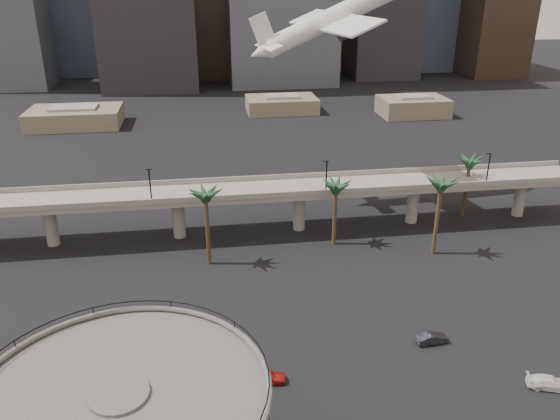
{
  "coord_description": "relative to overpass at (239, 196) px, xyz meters",
  "views": [
    {
      "loc": [
        -6.01,
        -36.08,
        43.85
      ],
      "look_at": [
        3.45,
        28.0,
        15.86
      ],
      "focal_mm": 35.0,
      "sensor_mm": 36.0,
      "label": 1
    }
  ],
  "objects": [
    {
      "name": "overpass",
      "position": [
        0.0,
        0.0,
        0.0
      ],
      "size": [
        130.0,
        9.3,
        14.7
      ],
      "color": "slate",
      "rests_on": "ground"
    },
    {
      "name": "palm_trees",
      "position": [
        21.48,
        -7.53,
        3.96
      ],
      "size": [
        54.4,
        18.4,
        14.0
      ],
      "color": "#4B3920",
      "rests_on": "ground"
    },
    {
      "name": "low_buildings",
      "position": [
        6.89,
        87.3,
        -4.48
      ],
      "size": [
        135.0,
        27.5,
        6.8
      ],
      "color": "#665C4B",
      "rests_on": "ground"
    },
    {
      "name": "airborne_jet",
      "position": [
        20.25,
        15.36,
        29.08
      ],
      "size": [
        35.12,
        32.19,
        16.81
      ],
      "rotation": [
        0.0,
        -0.38,
        0.17
      ],
      "color": "silver",
      "rests_on": "ground"
    },
    {
      "name": "car_a",
      "position": [
        -0.16,
        -40.76,
        -6.58
      ],
      "size": [
        4.59,
        2.22,
        1.51
      ],
      "primitive_type": "imported",
      "rotation": [
        0.0,
        0.0,
        1.47
      ],
      "color": "#B31E19",
      "rests_on": "ground"
    },
    {
      "name": "car_b",
      "position": [
        21.91,
        -36.5,
        -6.64
      ],
      "size": [
        4.34,
        1.83,
        1.39
      ],
      "primitive_type": "imported",
      "rotation": [
        0.0,
        0.0,
        1.66
      ],
      "color": "black",
      "rests_on": "ground"
    },
    {
      "name": "car_c",
      "position": [
        31.94,
        -46.44,
        -6.62
      ],
      "size": [
        5.38,
        3.46,
        1.45
      ],
      "primitive_type": "imported",
      "rotation": [
        0.0,
        0.0,
        1.26
      ],
      "color": "white",
      "rests_on": "ground"
    }
  ]
}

